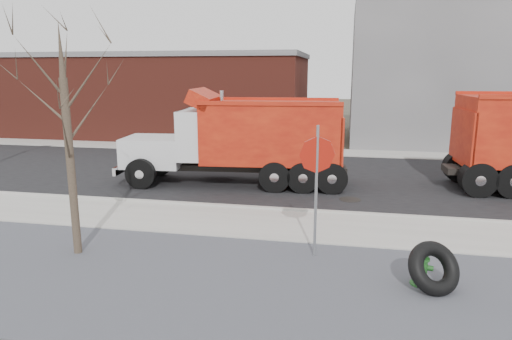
% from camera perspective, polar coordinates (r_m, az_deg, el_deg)
% --- Properties ---
extents(ground, '(120.00, 120.00, 0.00)m').
position_cam_1_polar(ground, '(12.56, -2.21, -7.00)').
color(ground, '#383328').
rests_on(ground, ground).
extents(gravel_verge, '(60.00, 5.00, 0.03)m').
position_cam_1_polar(gravel_verge, '(9.44, -7.29, -13.74)').
color(gravel_verge, slate).
rests_on(gravel_verge, ground).
extents(sidewalk, '(60.00, 2.50, 0.06)m').
position_cam_1_polar(sidewalk, '(12.78, -1.95, -6.51)').
color(sidewalk, '#9E9B93').
rests_on(sidewalk, ground).
extents(curb, '(60.00, 0.15, 0.11)m').
position_cam_1_polar(curb, '(13.98, -0.73, -4.74)').
color(curb, '#9E9B93').
rests_on(curb, ground).
extents(road, '(60.00, 9.40, 0.02)m').
position_cam_1_polar(road, '(18.51, 2.32, -0.65)').
color(road, black).
rests_on(road, ground).
extents(far_sidewalk, '(60.00, 2.00, 0.06)m').
position_cam_1_polar(far_sidewalk, '(24.04, 4.45, 2.37)').
color(far_sidewalk, '#9E9B93').
rests_on(far_sidewalk, ground).
extents(building_grey, '(12.00, 10.00, 8.00)m').
position_cam_1_polar(building_grey, '(30.17, 23.60, 10.98)').
color(building_grey, gray).
rests_on(building_grey, ground).
extents(building_brick, '(20.20, 8.20, 5.30)m').
position_cam_1_polar(building_brick, '(31.29, -13.04, 9.22)').
color(building_brick, maroon).
rests_on(building_brick, ground).
extents(bare_tree, '(3.20, 3.20, 5.20)m').
position_cam_1_polar(bare_tree, '(10.78, -22.68, 6.84)').
color(bare_tree, '#382D23').
rests_on(bare_tree, ground).
extents(fire_hydrant, '(0.44, 0.43, 0.77)m').
position_cam_1_polar(fire_hydrant, '(9.68, 20.00, -11.53)').
color(fire_hydrant, '#2A6E2D').
rests_on(fire_hydrant, ground).
extents(truck_tire, '(1.33, 1.24, 1.04)m').
position_cam_1_polar(truck_tire, '(9.49, 21.35, -11.37)').
color(truck_tire, black).
rests_on(truck_tire, ground).
extents(stop_sign, '(0.77, 0.33, 3.00)m').
position_cam_1_polar(stop_sign, '(10.06, 7.60, 0.06)').
color(stop_sign, gray).
rests_on(stop_sign, ground).
extents(dump_truck_red_b, '(8.30, 3.06, 3.48)m').
position_cam_1_polar(dump_truck_red_b, '(16.71, -1.64, 4.10)').
color(dump_truck_red_b, black).
rests_on(dump_truck_red_b, ground).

